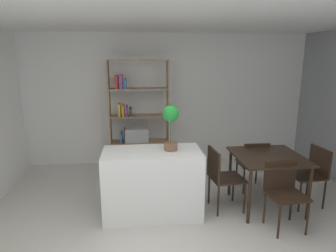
{
  "coord_description": "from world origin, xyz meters",
  "views": [
    {
      "loc": [
        -0.33,
        -2.85,
        2.16
      ],
      "look_at": [
        0.09,
        1.16,
        1.2
      ],
      "focal_mm": 31.55,
      "sensor_mm": 36.0,
      "label": 1
    }
  ],
  "objects_px": {
    "potted_plant_on_island": "(171,122)",
    "dining_chair_near": "(284,188)",
    "open_bookshelf": "(135,121)",
    "kitchen_island": "(152,183)",
    "dining_table": "(268,161)",
    "dining_chair_window_side": "(312,171)",
    "dining_chair_far": "(253,162)",
    "dining_chair_island_side": "(221,174)"
  },
  "relations": [
    {
      "from": "kitchen_island",
      "to": "dining_table",
      "type": "height_order",
      "value": "kitchen_island"
    },
    {
      "from": "kitchen_island",
      "to": "dining_chair_far",
      "type": "relative_size",
      "value": 1.57
    },
    {
      "from": "potted_plant_on_island",
      "to": "open_bookshelf",
      "type": "distance_m",
      "value": 1.89
    },
    {
      "from": "kitchen_island",
      "to": "open_bookshelf",
      "type": "height_order",
      "value": "open_bookshelf"
    },
    {
      "from": "kitchen_island",
      "to": "dining_chair_far",
      "type": "distance_m",
      "value": 1.74
    },
    {
      "from": "dining_table",
      "to": "dining_chair_window_side",
      "type": "xyz_separation_m",
      "value": [
        0.69,
        0.01,
        -0.17
      ]
    },
    {
      "from": "kitchen_island",
      "to": "dining_table",
      "type": "xyz_separation_m",
      "value": [
        1.65,
        0.04,
        0.24
      ]
    },
    {
      "from": "open_bookshelf",
      "to": "dining_table",
      "type": "bearing_deg",
      "value": -42.91
    },
    {
      "from": "dining_chair_island_side",
      "to": "dining_chair_near",
      "type": "distance_m",
      "value": 0.84
    },
    {
      "from": "dining_chair_island_side",
      "to": "open_bookshelf",
      "type": "bearing_deg",
      "value": 28.59
    },
    {
      "from": "dining_chair_island_side",
      "to": "dining_chair_window_side",
      "type": "distance_m",
      "value": 1.38
    },
    {
      "from": "open_bookshelf",
      "to": "kitchen_island",
      "type": "bearing_deg",
      "value": -82.61
    },
    {
      "from": "dining_table",
      "to": "open_bookshelf",
      "type": "bearing_deg",
      "value": 137.09
    },
    {
      "from": "potted_plant_on_island",
      "to": "dining_chair_near",
      "type": "distance_m",
      "value": 1.67
    },
    {
      "from": "kitchen_island",
      "to": "dining_chair_window_side",
      "type": "distance_m",
      "value": 2.34
    },
    {
      "from": "open_bookshelf",
      "to": "dining_chair_far",
      "type": "xyz_separation_m",
      "value": [
        1.89,
        -1.25,
        -0.44
      ]
    },
    {
      "from": "kitchen_island",
      "to": "potted_plant_on_island",
      "type": "height_order",
      "value": "potted_plant_on_island"
    },
    {
      "from": "potted_plant_on_island",
      "to": "dining_table",
      "type": "bearing_deg",
      "value": 1.25
    },
    {
      "from": "dining_chair_island_side",
      "to": "potted_plant_on_island",
      "type": "bearing_deg",
      "value": 86.08
    },
    {
      "from": "potted_plant_on_island",
      "to": "dining_chair_far",
      "type": "xyz_separation_m",
      "value": [
        1.4,
        0.53,
        -0.8
      ]
    },
    {
      "from": "dining_chair_near",
      "to": "dining_chair_window_side",
      "type": "height_order",
      "value": "dining_chair_window_side"
    },
    {
      "from": "dining_table",
      "to": "dining_chair_island_side",
      "type": "xyz_separation_m",
      "value": [
        -0.69,
        -0.01,
        -0.15
      ]
    },
    {
      "from": "potted_plant_on_island",
      "to": "open_bookshelf",
      "type": "xyz_separation_m",
      "value": [
        -0.49,
        1.79,
        -0.36
      ]
    },
    {
      "from": "dining_chair_island_side",
      "to": "dining_chair_far",
      "type": "distance_m",
      "value": 0.86
    },
    {
      "from": "potted_plant_on_island",
      "to": "dining_table",
      "type": "xyz_separation_m",
      "value": [
        1.4,
        0.03,
        -0.61
      ]
    },
    {
      "from": "dining_chair_near",
      "to": "dining_chair_far",
      "type": "relative_size",
      "value": 1.03
    },
    {
      "from": "dining_chair_near",
      "to": "dining_chair_window_side",
      "type": "relative_size",
      "value": 1.0
    },
    {
      "from": "open_bookshelf",
      "to": "dining_chair_near",
      "type": "xyz_separation_m",
      "value": [
        1.88,
        -2.26,
        -0.42
      ]
    },
    {
      "from": "kitchen_island",
      "to": "dining_chair_island_side",
      "type": "relative_size",
      "value": 1.46
    },
    {
      "from": "open_bookshelf",
      "to": "dining_chair_near",
      "type": "distance_m",
      "value": 2.97
    },
    {
      "from": "kitchen_island",
      "to": "dining_chair_window_side",
      "type": "height_order",
      "value": "kitchen_island"
    },
    {
      "from": "kitchen_island",
      "to": "potted_plant_on_island",
      "type": "bearing_deg",
      "value": 2.85
    },
    {
      "from": "dining_chair_island_side",
      "to": "dining_chair_window_side",
      "type": "bearing_deg",
      "value": -94.84
    },
    {
      "from": "dining_table",
      "to": "dining_chair_island_side",
      "type": "bearing_deg",
      "value": -179.21
    },
    {
      "from": "potted_plant_on_island",
      "to": "dining_chair_window_side",
      "type": "distance_m",
      "value": 2.23
    },
    {
      "from": "dining_table",
      "to": "dining_chair_near",
      "type": "distance_m",
      "value": 0.53
    },
    {
      "from": "kitchen_island",
      "to": "dining_chair_island_side",
      "type": "distance_m",
      "value": 0.97
    },
    {
      "from": "potted_plant_on_island",
      "to": "dining_chair_far",
      "type": "distance_m",
      "value": 1.7
    },
    {
      "from": "kitchen_island",
      "to": "dining_chair_island_side",
      "type": "bearing_deg",
      "value": 1.99
    },
    {
      "from": "dining_chair_island_side",
      "to": "dining_chair_window_side",
      "type": "relative_size",
      "value": 1.05
    },
    {
      "from": "dining_table",
      "to": "kitchen_island",
      "type": "bearing_deg",
      "value": -178.51
    },
    {
      "from": "open_bookshelf",
      "to": "dining_chair_window_side",
      "type": "height_order",
      "value": "open_bookshelf"
    }
  ]
}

